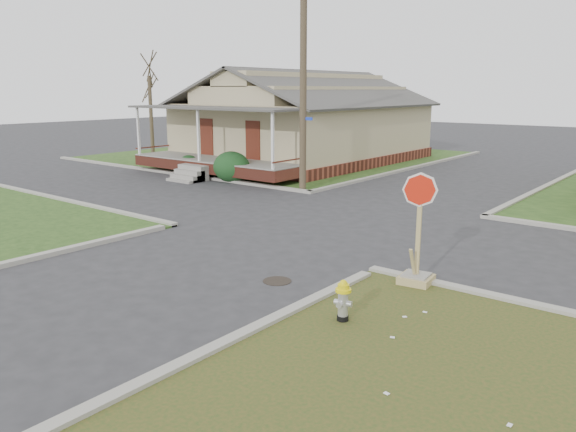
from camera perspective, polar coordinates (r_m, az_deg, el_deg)
The scene contains 11 objects.
ground at distance 14.35m, azimuth -6.62°, elevation -4.25°, with size 120.00×120.00×0.00m, color #2B2B2E.
verge_far_left at distance 36.05m, azimuth -0.95°, elevation 6.17°, with size 19.00×19.00×0.05m, color #264217.
curbs at distance 18.09m, azimuth 4.65°, elevation -0.63°, with size 80.00×40.00×0.12m, color #99968A, non-canonical shape.
manhole at distance 12.58m, azimuth -1.11°, elevation -6.61°, with size 0.64×0.64×0.01m, color black.
corner_house at distance 32.97m, azimuth 1.64°, elevation 9.48°, with size 10.10×15.50×5.30m.
utility_pole at distance 23.21m, azimuth 1.56°, elevation 13.97°, with size 1.80×0.28×9.00m.
tree_far_left at distance 35.25m, azimuth -13.73°, elevation 9.70°, with size 0.22×0.22×4.90m, color #443827.
fire_hydrant at distance 10.32m, azimuth 5.62°, elevation -8.32°, with size 0.29×0.29×0.78m.
stop_sign at distance 12.48m, azimuth 12.97°, elevation -4.36°, with size 0.69×0.67×2.44m.
hedge_left at distance 28.58m, azimuth -10.02°, elevation 5.26°, with size 1.27×1.04×0.97m, color #14391B.
hedge_right at distance 26.00m, azimuth -5.75°, elevation 4.98°, with size 1.64×1.34×1.25m, color #14391B.
Camera 1 is at (9.78, -9.62, 4.19)m, focal length 35.00 mm.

